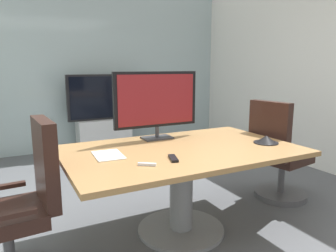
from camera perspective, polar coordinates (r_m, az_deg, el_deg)
name	(u,v)px	position (r m, az deg, el deg)	size (l,w,h in m)	color
ground_plane	(168,234)	(2.90, -0.08, -18.99)	(7.70, 7.70, 0.00)	#515459
wall_back_glass_partition	(78,66)	(5.71, -15.93, 10.30)	(5.51, 0.10, 2.87)	#9EB2B7
conference_table	(181,169)	(2.73, 2.43, -7.82)	(1.94, 1.21, 0.75)	olive
office_chair_left	(22,214)	(2.41, -24.89, -14.25)	(0.61, 0.59, 1.09)	#4C4C51
office_chair_right	(277,159)	(3.61, 19.16, -5.66)	(0.63, 0.61, 1.09)	#4C4C51
tv_monitor	(156,101)	(2.98, -2.10, 4.49)	(0.84, 0.18, 0.64)	#333338
wall_display_unit	(104,125)	(5.52, -11.49, 0.11)	(1.20, 0.36, 1.31)	#B7BABC
conference_phone	(266,140)	(2.98, 17.31, -2.38)	(0.22, 0.22, 0.07)	black
remote_control	(173,158)	(2.36, 0.96, -5.85)	(0.05, 0.17, 0.02)	black
whiteboard_marker	(147,164)	(2.21, -3.82, -6.93)	(0.13, 0.02, 0.02)	silver
paper_notepad	(108,155)	(2.50, -10.74, -5.20)	(0.21, 0.30, 0.01)	white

